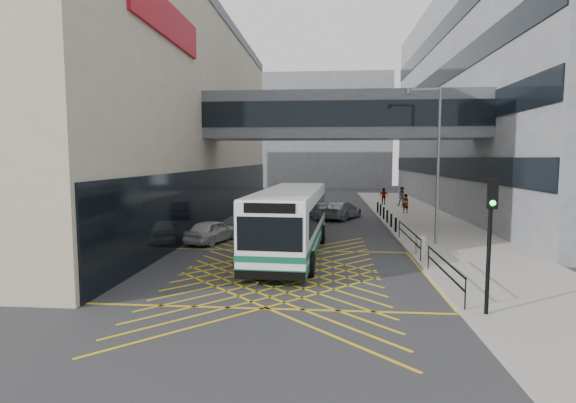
% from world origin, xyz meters
% --- Properties ---
extents(ground, '(120.00, 120.00, 0.00)m').
position_xyz_m(ground, '(0.00, 0.00, 0.00)').
color(ground, '#333335').
extents(building_whsmith, '(24.17, 42.00, 16.00)m').
position_xyz_m(building_whsmith, '(-17.98, 16.00, 8.00)').
color(building_whsmith, '#BAAB90').
rests_on(building_whsmith, ground).
extents(building_far, '(28.00, 16.00, 18.00)m').
position_xyz_m(building_far, '(-2.00, 60.00, 9.00)').
color(building_far, slate).
rests_on(building_far, ground).
extents(skybridge, '(20.00, 4.10, 3.00)m').
position_xyz_m(skybridge, '(3.00, 12.00, 7.50)').
color(skybridge, '#4C5156').
rests_on(skybridge, ground).
extents(pavement, '(6.00, 54.00, 0.16)m').
position_xyz_m(pavement, '(9.00, 15.00, 0.08)').
color(pavement, '#9D988F').
rests_on(pavement, ground).
extents(box_junction, '(12.00, 9.00, 0.01)m').
position_xyz_m(box_junction, '(0.00, 0.00, 0.00)').
color(box_junction, gold).
rests_on(box_junction, ground).
extents(bus, '(3.36, 11.73, 3.25)m').
position_xyz_m(bus, '(0.20, 3.46, 1.74)').
color(bus, white).
rests_on(bus, ground).
extents(car_white, '(3.06, 4.50, 1.33)m').
position_xyz_m(car_white, '(-4.50, 6.39, 0.66)').
color(car_white, '#BBBBBD').
rests_on(car_white, ground).
extents(car_dark, '(2.61, 4.41, 1.29)m').
position_xyz_m(car_dark, '(-2.09, 16.70, 0.65)').
color(car_dark, black).
rests_on(car_dark, ground).
extents(car_silver, '(3.77, 5.13, 1.47)m').
position_xyz_m(car_silver, '(3.09, 16.97, 0.74)').
color(car_silver, '#919499').
rests_on(car_silver, ground).
extents(traffic_light, '(0.31, 0.48, 4.01)m').
position_xyz_m(traffic_light, '(6.64, -4.95, 2.77)').
color(traffic_light, black).
rests_on(traffic_light, pavement).
extents(street_lamp, '(1.88, 0.51, 8.26)m').
position_xyz_m(street_lamp, '(7.62, 6.25, 4.86)').
color(street_lamp, slate).
rests_on(street_lamp, pavement).
extents(litter_bin, '(0.50, 0.50, 0.86)m').
position_xyz_m(litter_bin, '(6.42, 3.39, 0.59)').
color(litter_bin, '#ADA89E').
rests_on(litter_bin, pavement).
extents(kerb_railings, '(0.05, 12.54, 1.00)m').
position_xyz_m(kerb_railings, '(6.15, 1.78, 0.88)').
color(kerb_railings, black).
rests_on(kerb_railings, pavement).
extents(bollards, '(0.14, 10.14, 0.90)m').
position_xyz_m(bollards, '(6.25, 15.00, 0.61)').
color(bollards, black).
rests_on(bollards, pavement).
extents(pedestrian_a, '(0.76, 0.65, 1.60)m').
position_xyz_m(pedestrian_a, '(8.52, 19.87, 0.96)').
color(pedestrian_a, gray).
rests_on(pedestrian_a, pavement).
extents(pedestrian_b, '(0.93, 0.59, 1.82)m').
position_xyz_m(pedestrian_b, '(9.18, 25.40, 1.07)').
color(pedestrian_b, gray).
rests_on(pedestrian_b, pavement).
extents(pedestrian_c, '(0.96, 0.46, 1.63)m').
position_xyz_m(pedestrian_c, '(7.61, 26.89, 0.97)').
color(pedestrian_c, gray).
rests_on(pedestrian_c, pavement).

